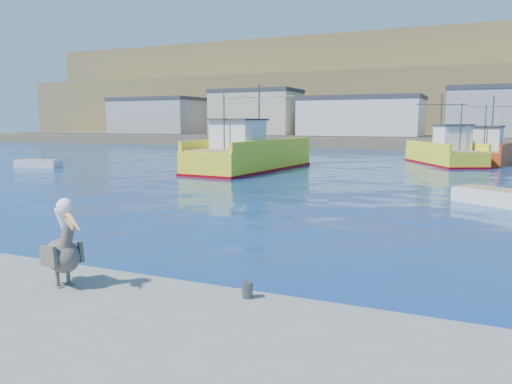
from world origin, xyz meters
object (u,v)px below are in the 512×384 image
trawler_yellow_a (249,155)px  skiff_mid (501,199)px  skiff_left (38,164)px  trawler_yellow_b (445,153)px  pelican (63,249)px  boat_orange (488,152)px

trawler_yellow_a → skiff_mid: 20.44m
skiff_left → trawler_yellow_b: bearing=28.6°
trawler_yellow_b → trawler_yellow_a: bearing=-139.6°
skiff_mid → pelican: pelican is taller
trawler_yellow_b → boat_orange: 4.59m
skiff_mid → boat_orange: bearing=90.4°
trawler_yellow_a → skiff_left: trawler_yellow_a is taller
trawler_yellow_b → skiff_mid: bearing=-80.7°
skiff_left → skiff_mid: size_ratio=0.91×
skiff_left → pelican: 34.85m
trawler_yellow_b → pelican: size_ratio=5.88×
pelican → skiff_mid: bearing=64.4°
boat_orange → trawler_yellow_a: bearing=-139.6°
skiff_mid → pelican: bearing=-115.6°
boat_orange → skiff_left: bearing=-150.1°
boat_orange → skiff_mid: boat_orange is taller
trawler_yellow_a → skiff_mid: trawler_yellow_a is taller
skiff_left → skiff_mid: 34.85m
skiff_mid → trawler_yellow_a: bearing=148.5°
trawler_yellow_a → skiff_left: 17.74m
trawler_yellow_a → pelican: bearing=-72.4°
skiff_left → skiff_mid: skiff_mid is taller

